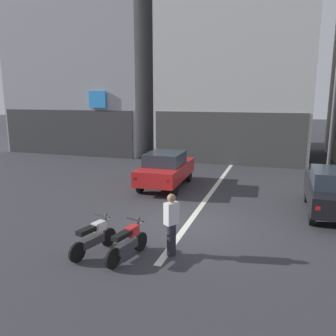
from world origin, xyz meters
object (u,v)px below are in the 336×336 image
at_px(motorcycle_red_row_left_mid, 128,242).
at_px(person_by_motorcycles, 171,224).
at_px(car_black_parked_kerbside, 335,191).
at_px(street_lamp, 335,95).
at_px(car_red_crossing_near, 166,168).
at_px(motorcycle_white_row_leftmost, 94,237).

xyz_separation_m(motorcycle_red_row_left_mid, person_by_motorcycles, (0.99, 0.55, 0.40)).
distance_m(car_black_parked_kerbside, street_lamp, 4.14).
relative_size(car_red_crossing_near, motorcycle_white_row_leftmost, 2.54).
bearing_deg(car_red_crossing_near, car_black_parked_kerbside, -14.85).
xyz_separation_m(car_black_parked_kerbside, street_lamp, (0.05, 2.54, 3.27)).
bearing_deg(person_by_motorcycles, car_black_parked_kerbside, 46.77).
xyz_separation_m(street_lamp, motorcycle_red_row_left_mid, (-5.52, -7.86, -3.70)).
distance_m(street_lamp, motorcycle_white_row_leftmost, 10.84).
bearing_deg(car_black_parked_kerbside, motorcycle_white_row_leftmost, -140.61).
height_order(motorcycle_white_row_leftmost, motorcycle_red_row_left_mid, same).
distance_m(car_black_parked_kerbside, motorcycle_red_row_left_mid, 7.64).
xyz_separation_m(motorcycle_white_row_leftmost, person_by_motorcycles, (1.98, 0.54, 0.40)).
bearing_deg(motorcycle_red_row_left_mid, car_black_parked_kerbside, 44.19).
bearing_deg(motorcycle_red_row_left_mid, person_by_motorcycles, 29.22).
height_order(car_red_crossing_near, person_by_motorcycles, person_by_motorcycles).
distance_m(motorcycle_red_row_left_mid, person_by_motorcycles, 1.20).
height_order(car_red_crossing_near, motorcycle_red_row_left_mid, car_red_crossing_near).
bearing_deg(car_red_crossing_near, person_by_motorcycles, -70.51).
distance_m(car_red_crossing_near, person_by_motorcycles, 6.97).
distance_m(car_black_parked_kerbside, person_by_motorcycles, 6.54).
bearing_deg(street_lamp, person_by_motorcycles, -121.81).
bearing_deg(motorcycle_white_row_leftmost, person_by_motorcycles, 15.21).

